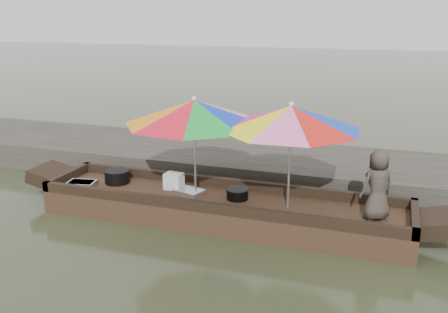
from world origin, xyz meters
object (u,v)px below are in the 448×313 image
(boat_hull, at_px, (222,210))
(umbrella_stern, at_px, (290,156))
(cooking_pot, at_px, (117,176))
(umbrella_bow, at_px, (195,148))
(tray_crayfish, at_px, (82,184))
(tray_scallop, at_px, (189,191))
(supply_bag, at_px, (174,181))
(charcoal_grill, at_px, (237,194))
(vendor, at_px, (378,185))

(boat_hull, distance_m, umbrella_stern, 1.39)
(cooking_pot, xyz_separation_m, umbrella_bow, (1.48, -0.17, 0.67))
(tray_crayfish, bearing_deg, umbrella_stern, 3.65)
(tray_crayfish, bearing_deg, tray_scallop, 9.52)
(cooking_pot, xyz_separation_m, tray_scallop, (1.33, -0.08, -0.08))
(boat_hull, distance_m, supply_bag, 0.95)
(umbrella_stern, bearing_deg, tray_crayfish, -176.35)
(tray_scallop, xyz_separation_m, umbrella_bow, (0.15, -0.08, 0.74))
(boat_hull, bearing_deg, umbrella_stern, 0.00)
(charcoal_grill, height_order, umbrella_bow, umbrella_bow)
(vendor, height_order, umbrella_stern, umbrella_stern)
(boat_hull, xyz_separation_m, cooking_pot, (-1.91, 0.17, 0.28))
(tray_scallop, xyz_separation_m, umbrella_stern, (1.59, -0.08, 0.74))
(charcoal_grill, bearing_deg, boat_hull, -156.71)
(charcoal_grill, xyz_separation_m, umbrella_stern, (0.80, -0.09, 0.70))
(umbrella_bow, bearing_deg, charcoal_grill, 8.22)
(cooking_pot, distance_m, vendor, 4.16)
(tray_scallop, height_order, supply_bag, supply_bag)
(charcoal_grill, relative_size, vendor, 0.33)
(tray_scallop, bearing_deg, vendor, -1.90)
(umbrella_bow, bearing_deg, cooking_pot, 173.61)
(charcoal_grill, bearing_deg, supply_bag, 174.84)
(boat_hull, bearing_deg, cooking_pot, 175.04)
(umbrella_bow, bearing_deg, vendor, -0.25)
(tray_crayfish, bearing_deg, boat_hull, 5.22)
(boat_hull, xyz_separation_m, charcoal_grill, (0.22, 0.09, 0.25))
(tray_crayfish, distance_m, umbrella_bow, 2.06)
(umbrella_stern, bearing_deg, supply_bag, 174.20)
(supply_bag, distance_m, umbrella_stern, 2.01)
(umbrella_bow, bearing_deg, supply_bag, 156.98)
(cooking_pot, distance_m, umbrella_stern, 3.00)
(boat_hull, height_order, tray_scallop, tray_scallop)
(boat_hull, distance_m, umbrella_bow, 1.04)
(tray_crayfish, bearing_deg, supply_bag, 15.57)
(cooking_pot, relative_size, tray_scallop, 0.91)
(tray_crayfish, relative_size, tray_scallop, 1.00)
(umbrella_bow, distance_m, umbrella_stern, 1.44)
(boat_hull, xyz_separation_m, umbrella_stern, (1.02, 0.00, 0.95))
(boat_hull, height_order, tray_crayfish, tray_crayfish)
(cooking_pot, relative_size, charcoal_grill, 1.24)
(umbrella_bow, xyz_separation_m, umbrella_stern, (1.44, 0.00, 0.00))
(tray_scallop, height_order, charcoal_grill, charcoal_grill)
(cooking_pot, height_order, umbrella_bow, umbrella_bow)
(cooking_pot, xyz_separation_m, umbrella_stern, (2.92, -0.17, 0.67))
(supply_bag, xyz_separation_m, vendor, (3.12, -0.20, 0.36))
(boat_hull, bearing_deg, charcoal_grill, 23.29)
(charcoal_grill, bearing_deg, cooking_pot, 178.06)
(vendor, bearing_deg, tray_scallop, -40.15)
(supply_bag, height_order, vendor, vendor)
(supply_bag, xyz_separation_m, umbrella_stern, (1.90, -0.19, 0.65))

